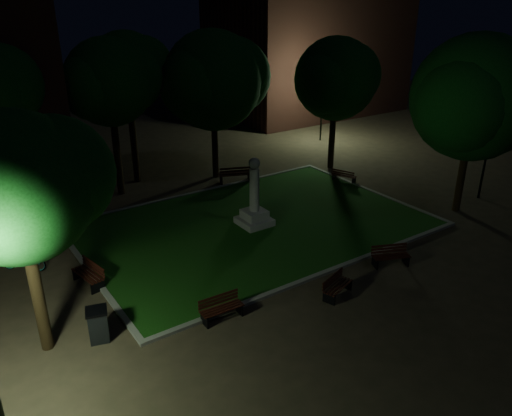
% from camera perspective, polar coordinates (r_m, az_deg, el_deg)
% --- Properties ---
extents(ground, '(80.00, 80.00, 0.00)m').
position_cam_1_polar(ground, '(21.58, 2.81, -3.90)').
color(ground, '#443726').
extents(lawn, '(15.00, 10.00, 0.08)m').
position_cam_1_polar(lawn, '(23.02, -0.18, -1.95)').
color(lawn, '#16460F').
rests_on(lawn, ground).
extents(lawn_kerb, '(15.40, 10.40, 0.12)m').
position_cam_1_polar(lawn_kerb, '(23.01, -0.18, -1.90)').
color(lawn_kerb, slate).
rests_on(lawn_kerb, ground).
extents(monument, '(1.40, 1.40, 3.20)m').
position_cam_1_polar(monument, '(22.65, -0.19, 0.15)').
color(monument, gray).
rests_on(monument, lawn).
extents(building_far, '(16.00, 10.00, 12.00)m').
position_cam_1_polar(building_far, '(46.25, 6.02, 18.34)').
color(building_far, '#52271E').
rests_on(building_far, ground).
extents(tree_west, '(5.10, 4.16, 7.24)m').
position_cam_1_polar(tree_west, '(14.52, -25.37, 2.13)').
color(tree_west, black).
rests_on(tree_west, ground).
extents(tree_north_wl, '(5.35, 4.36, 8.06)m').
position_cam_1_polar(tree_north_wl, '(26.26, -16.23, 13.65)').
color(tree_north_wl, black).
rests_on(tree_north_wl, ground).
extents(tree_north_er, '(6.67, 5.44, 8.26)m').
position_cam_1_polar(tree_north_er, '(28.09, -4.72, 14.35)').
color(tree_north_er, black).
rests_on(tree_north_er, ground).
extents(tree_ne, '(5.87, 4.79, 7.76)m').
position_cam_1_polar(tree_ne, '(30.08, 9.26, 14.38)').
color(tree_ne, black).
rests_on(tree_ne, ground).
extents(tree_east, '(7.04, 5.75, 8.42)m').
position_cam_1_polar(tree_east, '(25.20, 23.91, 11.49)').
color(tree_east, black).
rests_on(tree_east, ground).
extents(tree_far_north, '(4.94, 4.03, 8.21)m').
position_cam_1_polar(tree_far_north, '(27.96, -14.38, 15.02)').
color(tree_far_north, black).
rests_on(tree_far_north, ground).
extents(lamppost_se, '(1.18, 0.28, 4.32)m').
position_cam_1_polar(lamppost_se, '(27.80, 25.06, 6.88)').
color(lamppost_se, black).
rests_on(lamppost_se, ground).
extents(lamppost_ne, '(1.18, 0.28, 4.10)m').
position_cam_1_polar(lamppost_ne, '(36.54, 7.58, 12.08)').
color(lamppost_ne, black).
rests_on(lamppost_ne, ground).
extents(bench_near_left, '(1.46, 0.89, 0.76)m').
position_cam_1_polar(bench_near_left, '(18.02, 9.19, -8.83)').
color(bench_near_left, black).
rests_on(bench_near_left, ground).
extents(bench_near_right, '(1.56, 1.06, 0.81)m').
position_cam_1_polar(bench_near_right, '(20.34, 15.10, -5.34)').
color(bench_near_right, black).
rests_on(bench_near_right, ground).
extents(bench_west_near, '(1.48, 0.58, 0.80)m').
position_cam_1_polar(bench_west_near, '(16.68, -4.02, -11.37)').
color(bench_west_near, black).
rests_on(bench_west_near, ground).
extents(bench_left_side, '(0.82, 1.64, 0.86)m').
position_cam_1_polar(bench_left_side, '(19.38, -18.50, -7.22)').
color(bench_left_side, black).
rests_on(bench_left_side, ground).
extents(bench_right_side, '(0.95, 1.45, 0.75)m').
position_cam_1_polar(bench_right_side, '(28.74, 10.01, 3.60)').
color(bench_right_side, black).
rests_on(bench_right_side, ground).
extents(bench_far_side, '(1.94, 1.26, 1.01)m').
position_cam_1_polar(bench_far_side, '(28.16, -2.38, 3.79)').
color(bench_far_side, black).
rests_on(bench_far_side, ground).
extents(trash_bin, '(0.79, 0.79, 1.09)m').
position_cam_1_polar(trash_bin, '(16.36, -17.59, -12.58)').
color(trash_bin, black).
rests_on(trash_bin, ground).
extents(bicycle, '(1.80, 1.68, 0.96)m').
position_cam_1_polar(bicycle, '(21.22, -25.10, -5.31)').
color(bicycle, black).
rests_on(bicycle, ground).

